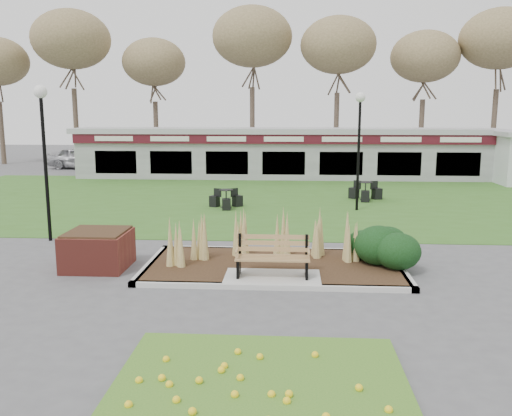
# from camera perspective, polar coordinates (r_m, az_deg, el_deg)

# --- Properties ---
(ground) EXTENTS (100.00, 100.00, 0.00)m
(ground) POSITION_cam_1_polar(r_m,az_deg,el_deg) (12.47, 1.71, -7.96)
(ground) COLOR #515154
(ground) RESTS_ON ground
(lawn) EXTENTS (34.00, 16.00, 0.02)m
(lawn) POSITION_cam_1_polar(r_m,az_deg,el_deg) (24.16, 2.69, 0.94)
(lawn) COLOR #36631F
(lawn) RESTS_ON ground
(flower_bed) EXTENTS (4.20, 3.00, 0.16)m
(flower_bed) POSITION_cam_1_polar(r_m,az_deg,el_deg) (8.19, 0.56, -17.53)
(flower_bed) COLOR #397220
(flower_bed) RESTS_ON ground
(planting_bed) EXTENTS (6.75, 3.40, 1.27)m
(planting_bed) POSITION_cam_1_polar(r_m,az_deg,el_deg) (13.68, 7.28, -4.79)
(planting_bed) COLOR black
(planting_bed) RESTS_ON ground
(park_bench) EXTENTS (1.70, 0.66, 0.93)m
(park_bench) POSITION_cam_1_polar(r_m,az_deg,el_deg) (12.54, 1.77, -5.05)
(park_bench) COLOR #A37C49
(park_bench) RESTS_ON ground
(brick_planter) EXTENTS (1.50, 1.50, 0.95)m
(brick_planter) POSITION_cam_1_polar(r_m,az_deg,el_deg) (14.12, -16.32, -4.19)
(brick_planter) COLOR maroon
(brick_planter) RESTS_ON ground
(food_pavilion) EXTENTS (24.60, 3.40, 2.90)m
(food_pavilion) POSITION_cam_1_polar(r_m,az_deg,el_deg) (31.90, 2.97, 5.83)
(food_pavilion) COLOR gray
(food_pavilion) RESTS_ON ground
(tree_backdrop) EXTENTS (47.24, 5.24, 10.36)m
(tree_backdrop) POSITION_cam_1_polar(r_m,az_deg,el_deg) (40.10, 3.21, 16.57)
(tree_backdrop) COLOR #47382B
(tree_backdrop) RESTS_ON ground
(lamp_post_near_left) EXTENTS (0.38, 0.38, 4.62)m
(lamp_post_near_left) POSITION_cam_1_polar(r_m,az_deg,el_deg) (17.21, -21.52, 7.78)
(lamp_post_near_left) COLOR black
(lamp_post_near_left) RESTS_ON ground
(lamp_post_mid_right) EXTENTS (0.38, 0.38, 4.59)m
(lamp_post_mid_right) POSITION_cam_1_polar(r_m,az_deg,el_deg) (21.46, 10.84, 8.56)
(lamp_post_mid_right) COLOR black
(lamp_post_mid_right) RESTS_ON ground
(bistro_set_b) EXTENTS (1.48, 1.39, 0.80)m
(bistro_set_b) POSITION_cam_1_polar(r_m,az_deg,el_deg) (24.33, 11.43, 1.47)
(bistro_set_b) COLOR black
(bistro_set_b) RESTS_ON ground
(bistro_set_c) EXTENTS (1.38, 1.29, 0.74)m
(bistro_set_c) POSITION_cam_1_polar(r_m,az_deg,el_deg) (21.94, -3.16, 0.68)
(bistro_set_c) COLOR black
(bistro_set_c) RESTS_ON ground
(car_silver) EXTENTS (4.55, 2.32, 1.48)m
(car_silver) POSITION_cam_1_polar(r_m,az_deg,el_deg) (38.80, -18.01, 5.03)
(car_silver) COLOR #A3A2A7
(car_silver) RESTS_ON ground
(car_black) EXTENTS (4.15, 1.95, 1.31)m
(car_black) POSITION_cam_1_polar(r_m,az_deg,el_deg) (34.42, -12.90, 4.54)
(car_black) COLOR black
(car_black) RESTS_ON ground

